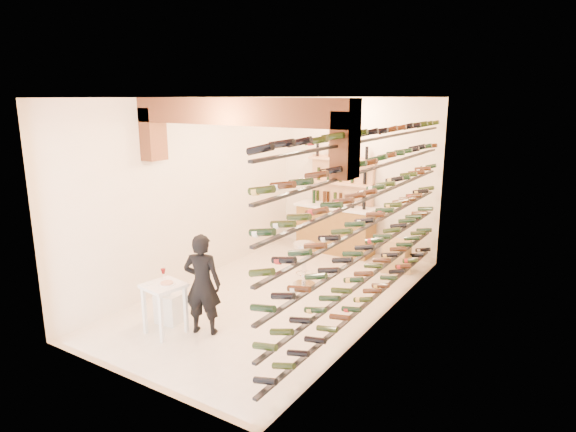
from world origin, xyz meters
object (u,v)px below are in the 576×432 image
object	(u,v)px
person	(202,284)
white_stool	(170,307)
tasting_table	(164,293)
wine_rack	(368,217)
back_counter	(335,227)
crate_lower	(396,262)
chrome_barstool	(304,261)

from	to	relation	value
person	white_stool	bearing A→B (deg)	-21.43
tasting_table	wine_rack	bearing A→B (deg)	51.44
tasting_table	person	size ratio (longest dim) A/B	0.61
back_counter	white_stool	bearing A→B (deg)	-96.78
wine_rack	crate_lower	size ratio (longest dim) A/B	10.32
tasting_table	white_stool	bearing A→B (deg)	134.08
wine_rack	back_counter	xyz separation A→B (m)	(-1.83, 2.65, -1.02)
wine_rack	tasting_table	xyz separation A→B (m)	(-2.14, -1.92, -0.96)
white_stool	person	xyz separation A→B (m)	(0.64, 0.00, 0.50)
tasting_table	chrome_barstool	xyz separation A→B (m)	(0.73, 2.56, -0.15)
wine_rack	white_stool	xyz separation A→B (m)	(-2.34, -1.64, -1.33)
wine_rack	chrome_barstool	world-z (taller)	wine_rack
chrome_barstool	tasting_table	bearing A→B (deg)	-105.81
wine_rack	chrome_barstool	xyz separation A→B (m)	(-1.42, 0.64, -1.10)
white_stool	chrome_barstool	distance (m)	2.46
back_counter	crate_lower	bearing A→B (deg)	-16.48
back_counter	chrome_barstool	world-z (taller)	back_counter
tasting_table	white_stool	xyz separation A→B (m)	(-0.20, 0.29, -0.37)
crate_lower	tasting_table	bearing A→B (deg)	-113.87
wine_rack	back_counter	bearing A→B (deg)	124.66
tasting_table	crate_lower	world-z (taller)	tasting_table
tasting_table	crate_lower	bearing A→B (deg)	75.62
back_counter	chrome_barstool	xyz separation A→B (m)	(0.42, -2.01, -0.09)
wine_rack	tasting_table	world-z (taller)	wine_rack
person	tasting_table	bearing A→B (deg)	11.65
back_counter	crate_lower	world-z (taller)	back_counter
wine_rack	white_stool	bearing A→B (deg)	-145.06
chrome_barstool	crate_lower	world-z (taller)	chrome_barstool
wine_rack	crate_lower	distance (m)	2.62
wine_rack	white_stool	world-z (taller)	wine_rack
crate_lower	wine_rack	bearing A→B (deg)	-81.84
tasting_table	person	xyz separation A→B (m)	(0.44, 0.29, 0.12)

